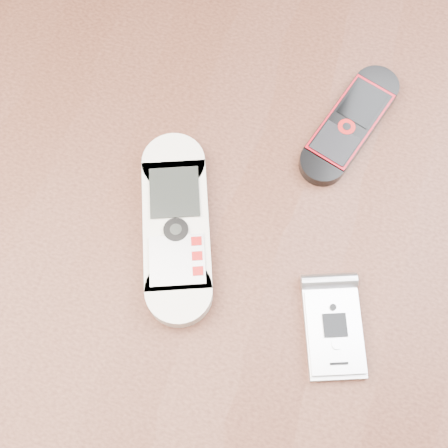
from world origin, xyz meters
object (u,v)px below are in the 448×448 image
at_px(nokia_white, 176,226).
at_px(nokia_black_red, 350,124).
at_px(table, 219,261).
at_px(motorola_razr, 334,330).

distance_m(nokia_white, nokia_black_red, 0.19).
height_order(table, motorola_razr, motorola_razr).
distance_m(table, nokia_white, 0.12).
distance_m(table, motorola_razr, 0.17).
height_order(nokia_white, motorola_razr, nokia_white).
bearing_deg(nokia_white, motorola_razr, -37.82).
height_order(table, nokia_black_red, nokia_black_red).
relative_size(nokia_white, motorola_razr, 1.92).
bearing_deg(table, nokia_white, -157.46).
xyz_separation_m(table, nokia_black_red, (0.09, 0.13, 0.11)).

